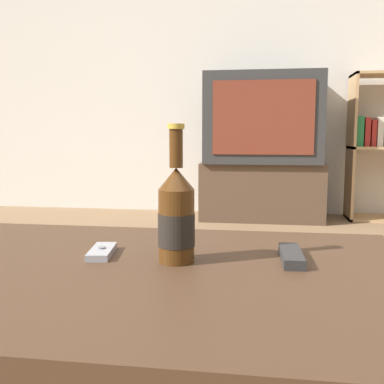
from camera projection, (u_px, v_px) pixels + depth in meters
The scene contains 8 objects.
back_wall at pixel (235, 56), 3.70m from camera, with size 8.00×0.05×2.60m.
coffee_table at pixel (145, 298), 0.85m from camera, with size 1.04×0.71×0.40m.
tv_stand at pixel (261, 191), 3.50m from camera, with size 0.93×0.46×0.44m.
television at pixel (263, 119), 3.43m from camera, with size 0.87×0.54×0.67m.
bookshelf at pixel (380, 143), 3.41m from camera, with size 0.51×0.30×1.11m.
beer_bottle at pixel (176, 216), 0.87m from camera, with size 0.07×0.07×0.27m.
cell_phone at pixel (102, 252), 0.93m from camera, with size 0.06×0.12×0.02m.
remote_control at pixel (291, 256), 0.89m from camera, with size 0.04×0.14×0.02m.
Camera 1 is at (0.21, -0.80, 0.65)m, focal length 42.00 mm.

